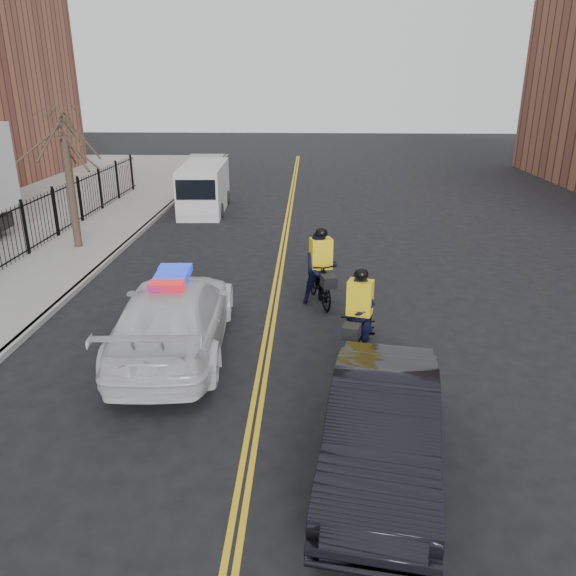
% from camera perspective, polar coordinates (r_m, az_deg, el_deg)
% --- Properties ---
extents(ground, '(120.00, 120.00, 0.00)m').
position_cam_1_polar(ground, '(11.52, -3.00, -10.80)').
color(ground, black).
rests_on(ground, ground).
extents(center_line_left, '(0.10, 60.00, 0.01)m').
position_cam_1_polar(center_line_left, '(18.81, -1.12, 1.92)').
color(center_line_left, yellow).
rests_on(center_line_left, ground).
extents(center_line_right, '(0.10, 60.00, 0.01)m').
position_cam_1_polar(center_line_right, '(18.80, -0.63, 1.91)').
color(center_line_right, yellow).
rests_on(center_line_right, ground).
extents(sidewalk, '(3.00, 60.00, 0.15)m').
position_cam_1_polar(sidewalk, '(20.58, -22.23, 2.21)').
color(sidewalk, gray).
rests_on(sidewalk, ground).
extents(curb, '(0.20, 60.00, 0.15)m').
position_cam_1_polar(curb, '(20.01, -18.31, 2.21)').
color(curb, gray).
rests_on(curb, ground).
extents(iron_fence, '(0.12, 28.00, 2.00)m').
position_cam_1_polar(iron_fence, '(21.01, -26.31, 4.59)').
color(iron_fence, black).
rests_on(iron_fence, ground).
extents(street_tree, '(3.20, 3.20, 4.80)m').
position_cam_1_polar(street_tree, '(21.72, -21.60, 12.58)').
color(street_tree, '#372920').
rests_on(street_tree, sidewalk).
extents(police_cruiser, '(2.76, 6.06, 1.88)m').
position_cam_1_polar(police_cruiser, '(13.19, -11.50, -2.77)').
color(police_cruiser, silver).
rests_on(police_cruiser, ground).
extents(dark_sedan, '(2.43, 5.02, 1.59)m').
position_cam_1_polar(dark_sedan, '(9.25, 9.57, -13.90)').
color(dark_sedan, black).
rests_on(dark_sedan, ground).
extents(cargo_van, '(2.23, 5.35, 2.21)m').
position_cam_1_polar(cargo_van, '(27.53, -8.56, 9.93)').
color(cargo_van, silver).
rests_on(cargo_van, ground).
extents(cyclist_near, '(1.33, 2.25, 2.09)m').
position_cam_1_polar(cyclist_near, '(12.91, 7.19, -3.70)').
color(cyclist_near, black).
rests_on(cyclist_near, ground).
extents(cyclist_far, '(1.18, 2.28, 2.22)m').
position_cam_1_polar(cyclist_far, '(15.70, 3.33, 1.44)').
color(cyclist_far, black).
rests_on(cyclist_far, ground).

